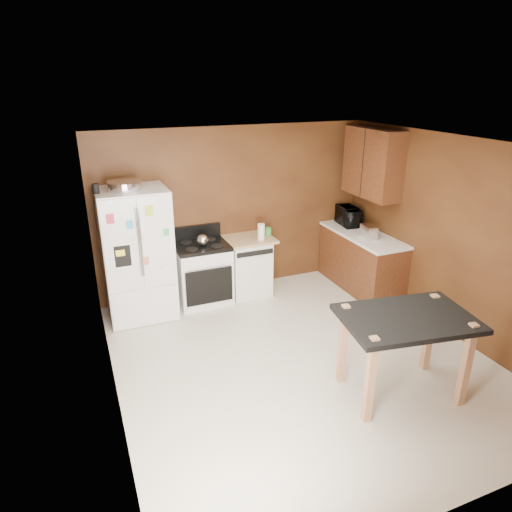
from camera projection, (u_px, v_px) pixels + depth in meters
floor at (301, 359)px, 5.44m from camera, size 4.50×4.50×0.00m
ceiling at (310, 146)px, 4.52m from camera, size 4.50×4.50×0.00m
wall_back at (235, 210)px, 6.91m from camera, size 4.20×0.00×4.20m
wall_front at (464, 381)px, 3.04m from camera, size 4.20×0.00×4.20m
wall_left at (105, 295)px, 4.23m from camera, size 0.00×4.50×4.50m
wall_right at (453, 238)px, 5.72m from camera, size 0.00×4.50×4.50m
roasting_pan at (125, 185)px, 5.78m from camera, size 0.44×0.44×0.11m
pen_cup at (96, 189)px, 5.59m from camera, size 0.08×0.08×0.12m
kettle at (203, 240)px, 6.44m from camera, size 0.17×0.17×0.17m
paper_towel at (261, 232)px, 6.71m from camera, size 0.11×0.11×0.24m
green_canister at (268, 231)px, 6.94m from camera, size 0.14×0.14×0.12m
toaster at (369, 232)px, 6.76m from camera, size 0.19×0.28×0.19m
microwave at (348, 217)px, 7.36m from camera, size 0.38×0.52×0.27m
refrigerator at (137, 255)px, 6.16m from camera, size 0.90×0.80×1.80m
gas_range at (202, 272)px, 6.70m from camera, size 0.76×0.68×1.10m
dishwasher at (247, 265)px, 6.98m from camera, size 0.78×0.63×0.89m
right_cabinets at (364, 232)px, 7.03m from camera, size 0.63×1.58×2.45m
island at (406, 328)px, 4.60m from camera, size 1.42×1.06×0.93m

